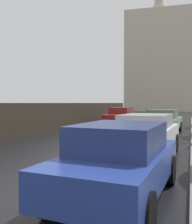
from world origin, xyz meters
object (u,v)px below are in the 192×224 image
at_px(car_red_mid_road, 121,116).
at_px(car_white_behind_camera, 146,134).
at_px(car_blue_far_lane, 120,160).
at_px(car_green_far_ahead, 163,121).

relative_size(car_red_mid_road, car_white_behind_camera, 1.10).
distance_m(car_red_mid_road, car_blue_far_lane, 17.10).
height_order(car_red_mid_road, car_blue_far_lane, car_red_mid_road).
relative_size(car_green_far_ahead, car_blue_far_lane, 1.18).
xyz_separation_m(car_red_mid_road, car_blue_far_lane, (4.35, -16.54, 0.00)).
relative_size(car_white_behind_camera, car_blue_far_lane, 1.07).
bearing_deg(car_blue_far_lane, car_red_mid_road, 107.61).
distance_m(car_red_mid_road, car_white_behind_camera, 13.21).
xyz_separation_m(car_green_far_ahead, car_white_behind_camera, (0.16, -7.11, 0.03)).
bearing_deg(car_white_behind_camera, car_red_mid_road, 112.04).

